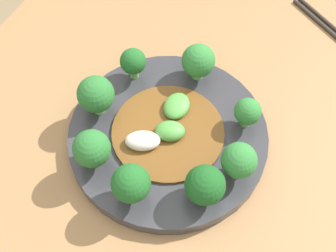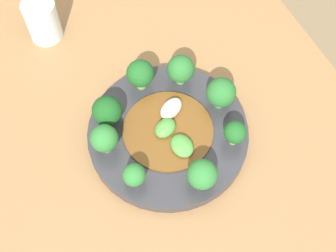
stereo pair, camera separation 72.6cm
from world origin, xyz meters
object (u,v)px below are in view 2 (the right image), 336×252
broccoli_south (221,93)px  drinking_glass (42,20)px  broccoli_west (203,174)px  stirfry_center (170,129)px  plate (168,134)px  broccoli_east (140,74)px  broccoli_northwest (134,175)px  broccoli_northeast (107,111)px  broccoli_north (104,139)px  broccoli_southwest (235,133)px  broccoli_southeast (181,69)px

broccoli_south → drinking_glass: 0.42m
broccoli_west → stirfry_center: bearing=2.2°
plate → stirfry_center: size_ratio=1.78×
broccoli_east → broccoli_northwest: 0.21m
plate → drinking_glass: size_ratio=3.29×
stirfry_center → drinking_glass: (0.34, 0.13, 0.02)m
broccoli_northwest → broccoli_northeast: size_ratio=0.85×
broccoli_northeast → stirfry_center: bearing=-126.2°
broccoli_northwest → stirfry_center: broccoli_northwest is taller
broccoli_south → broccoli_north: size_ratio=1.05×
broccoli_southwest → broccoli_west: bearing=117.4°
broccoli_northwest → drinking_glass: bearing=4.4°
broccoli_east → stirfry_center: size_ratio=0.41×
broccoli_southeast → broccoli_west: 0.22m
broccoli_northwest → broccoli_north: bearing=13.6°
broccoli_southeast → drinking_glass: (0.25, 0.20, -0.02)m
drinking_glass → broccoli_south: bearing=-143.5°
broccoli_south → broccoli_north: (0.01, 0.24, -0.00)m
broccoli_south → broccoli_north: broccoli_south is taller
plate → broccoli_southwest: 0.13m
plate → stirfry_center: stirfry_center is taller
broccoli_north → drinking_glass: bearing=2.0°
broccoli_south → broccoli_north: 0.24m
broccoli_east → broccoli_west: broccoli_east is taller
broccoli_southwest → broccoli_southeast: broccoli_southeast is taller
broccoli_east → stirfry_center: (-0.12, -0.01, -0.04)m
broccoli_east → drinking_glass: (0.23, 0.13, -0.02)m
broccoli_south → stirfry_center: (-0.01, 0.11, -0.03)m
broccoli_south → broccoli_west: size_ratio=1.06×
plate → broccoli_northeast: broccoli_northeast is taller
broccoli_southwest → drinking_glass: (0.42, 0.23, -0.01)m
broccoli_south → stirfry_center: size_ratio=0.40×
broccoli_south → broccoli_west: broccoli_south is taller
broccoli_southwest → broccoli_northeast: broccoli_northeast is taller
broccoli_northwest → drinking_glass: drinking_glass is taller
stirfry_center → broccoli_east: bearing=3.6°
stirfry_center → broccoli_northwest: bearing=124.1°
broccoli_northeast → stirfry_center: 0.12m
broccoli_southeast → drinking_glass: drinking_glass is taller
broccoli_east → broccoli_northwest: (-0.18, 0.09, -0.01)m
plate → broccoli_northwest: broccoli_northwest is taller
broccoli_south → broccoli_northeast: bearing=74.3°
plate → broccoli_southwest: bearing=-126.1°
broccoli_east → broccoli_north: (-0.10, 0.11, -0.00)m
broccoli_east → broccoli_southwest: bearing=-151.2°
broccoli_southwest → broccoli_north: bearing=67.8°
broccoli_east → broccoli_north: 0.15m
broccoli_southwest → broccoli_east: bearing=28.8°
drinking_glass → broccoli_east: bearing=-151.1°
broccoli_northeast → broccoli_southeast: broccoli_southeast is taller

